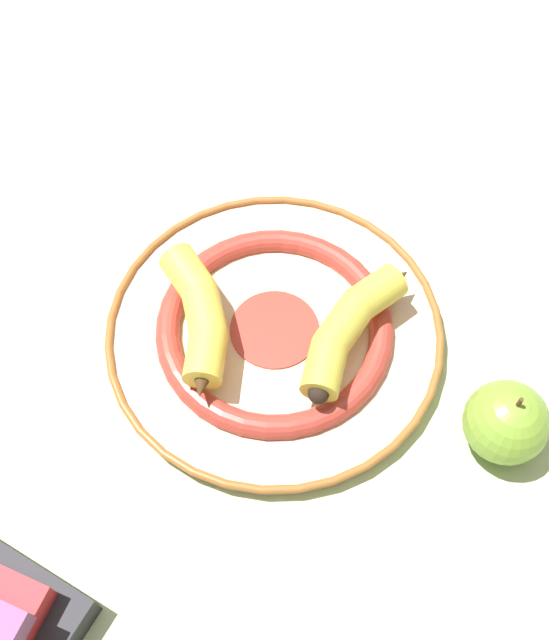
{
  "coord_description": "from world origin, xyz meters",
  "views": [
    {
      "loc": [
        -0.35,
        0.08,
        0.69
      ],
      "look_at": [
        0.01,
        -0.04,
        0.03
      ],
      "focal_mm": 42.0,
      "sensor_mm": 36.0,
      "label": 1
    }
  ],
  "objects_px": {
    "decorative_bowl": "(274,330)",
    "banana_a": "(350,325)",
    "apple": "(506,422)",
    "banana_b": "(200,316)"
  },
  "relations": [
    {
      "from": "decorative_bowl",
      "to": "banana_a",
      "type": "distance_m",
      "value": 0.08
    },
    {
      "from": "apple",
      "to": "banana_a",
      "type": "bearing_deg",
      "value": 36.66
    },
    {
      "from": "decorative_bowl",
      "to": "banana_b",
      "type": "bearing_deg",
      "value": 75.46
    },
    {
      "from": "decorative_bowl",
      "to": "banana_a",
      "type": "xyz_separation_m",
      "value": [
        -0.04,
        -0.07,
        0.04
      ]
    },
    {
      "from": "banana_a",
      "to": "decorative_bowl",
      "type": "bearing_deg",
      "value": -68.67
    },
    {
      "from": "decorative_bowl",
      "to": "banana_a",
      "type": "bearing_deg",
      "value": -120.24
    },
    {
      "from": "banana_a",
      "to": "apple",
      "type": "distance_m",
      "value": 0.17
    },
    {
      "from": "decorative_bowl",
      "to": "apple",
      "type": "distance_m",
      "value": 0.24
    },
    {
      "from": "decorative_bowl",
      "to": "banana_b",
      "type": "height_order",
      "value": "banana_b"
    },
    {
      "from": "decorative_bowl",
      "to": "banana_b",
      "type": "distance_m",
      "value": 0.08
    }
  ]
}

